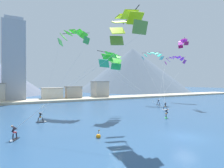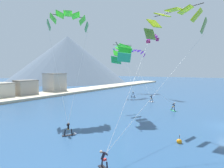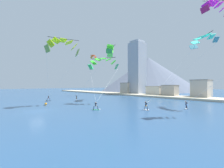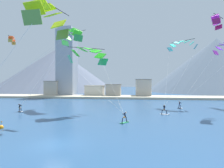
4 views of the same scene
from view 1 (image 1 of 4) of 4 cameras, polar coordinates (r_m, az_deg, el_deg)
ground_plane at (r=23.14m, az=22.73°, el=-15.65°), size 400.00×400.00×0.00m
kitesurfer_near_lead at (r=22.90m, az=-29.51°, el=-14.52°), size 1.07×1.75×1.72m
kitesurfer_near_trail at (r=33.62m, az=17.33°, el=-9.68°), size 1.49×1.53×1.70m
kitesurfer_mid_center at (r=51.71m, az=15.11°, el=-6.12°), size 0.80×1.79×1.73m
kitesurfer_far_left at (r=30.78m, az=-21.99°, el=-10.62°), size 1.66×1.31×1.73m
kitesurfer_far_right at (r=43.31m, az=17.25°, el=-7.32°), size 1.78×0.91×1.82m
parafoil_kite_near_lead at (r=25.95m, az=4.31°, el=18.71°), size 15.29×8.11×14.68m
parafoil_kite_near_trail at (r=35.12m, az=0.06°, el=8.09°), size 10.66×10.93×11.12m
parafoil_kite_mid_center at (r=65.11m, az=19.86°, el=7.51°), size 15.23×9.44×14.22m
parafoil_kite_far_left at (r=41.04m, az=-12.44°, el=14.99°), size 10.95×11.07×16.74m
parafoil_kite_far_right at (r=56.64m, az=13.09°, el=9.08°), size 9.59×14.54×14.63m
parafoil_kite_distant_high_outer at (r=54.66m, az=22.07°, el=12.51°), size 3.57×4.85×2.20m
race_marker_buoy at (r=21.24m, az=-4.47°, el=-16.65°), size 0.56×0.56×1.02m
shoreline_strip at (r=65.02m, az=-12.07°, el=-4.89°), size 180.00×10.00×0.70m
shore_building_promenade_mid at (r=72.41m, az=-4.04°, el=-1.86°), size 5.79×6.67×6.93m
shore_building_quay_east at (r=67.57m, az=-19.01°, el=-3.07°), size 7.26×6.71×4.53m
shore_building_quay_west at (r=67.54m, az=-12.48°, el=-2.84°), size 5.82×4.54×5.02m
highrise_tower at (r=68.55m, az=-29.26°, el=6.65°), size 7.00×7.00×28.14m
mountain_peak_central_summit at (r=137.34m, az=6.74°, el=4.69°), size 83.34×83.34×33.06m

